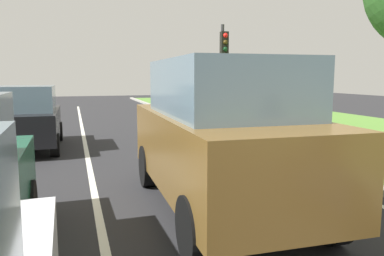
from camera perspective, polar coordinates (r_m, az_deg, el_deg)
The scene contains 8 objects.
ground_plane at distance 10.97m, azimuth -12.04°, elevation -3.06°, with size 60.00×60.00×0.00m, color #262628.
lane_line_center at distance 10.93m, azimuth -15.69°, elevation -3.21°, with size 0.12×32.00×0.01m, color silver.
lane_line_right_edge at distance 11.85m, azimuth 5.57°, elevation -2.11°, with size 0.12×32.00×0.01m, color silver.
grass_verge_right at distance 14.47m, azimuth 23.74°, elevation -0.83°, with size 9.00×48.00×0.06m, color #548433.
curb_right at distance 12.04m, azimuth 7.76°, elevation -1.71°, with size 0.24×48.00×0.12m, color #9E9B93.
car_suv_ahead at distance 5.68m, azimuth 4.42°, elevation -1.03°, with size 2.07×4.55×2.28m.
car_hatchback_far at distance 11.43m, azimuth -23.65°, elevation 1.35°, with size 1.74×3.71×1.78m.
traffic_light_near_right at distance 16.37m, azimuth 4.76°, elevation 10.53°, with size 0.32×0.50×4.22m.
Camera 1 is at (-0.99, 3.26, 2.04)m, focal length 35.30 mm.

